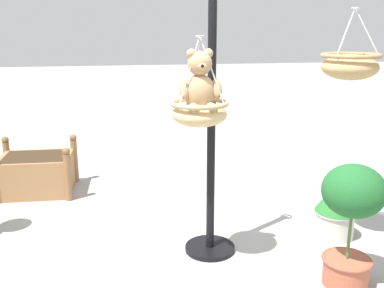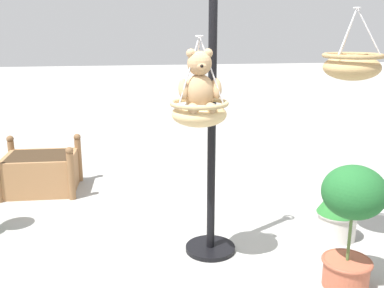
{
  "view_description": "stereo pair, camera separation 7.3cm",
  "coord_description": "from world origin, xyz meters",
  "px_view_note": "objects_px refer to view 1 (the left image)",
  "views": [
    {
      "loc": [
        0.57,
        3.39,
        1.93
      ],
      "look_at": [
        -0.03,
        0.07,
        1.03
      ],
      "focal_mm": 41.22,
      "sensor_mm": 36.0,
      "label": 1
    },
    {
      "loc": [
        0.49,
        3.4,
        1.93
      ],
      "look_at": [
        -0.03,
        0.07,
        1.03
      ],
      "focal_mm": 41.22,
      "sensor_mm": 36.0,
      "label": 2
    }
  ],
  "objects_px": {
    "teddy_bear": "(200,85)",
    "wooden_planter_box": "(37,172)",
    "potted_plant_trailing_ivy": "(336,208)",
    "potted_plant_tall_leafy": "(352,213)",
    "hanging_basket_with_teddy": "(199,112)",
    "display_pole_central": "(211,178)",
    "hanging_basket_left_high": "(350,65)"
  },
  "relations": [
    {
      "from": "display_pole_central",
      "to": "potted_plant_trailing_ivy",
      "type": "bearing_deg",
      "value": -177.08
    },
    {
      "from": "teddy_bear",
      "to": "potted_plant_tall_leafy",
      "type": "relative_size",
      "value": 0.49
    },
    {
      "from": "potted_plant_trailing_ivy",
      "to": "potted_plant_tall_leafy",
      "type": "bearing_deg",
      "value": 68.3
    },
    {
      "from": "potted_plant_tall_leafy",
      "to": "hanging_basket_with_teddy",
      "type": "bearing_deg",
      "value": -23.3
    },
    {
      "from": "hanging_basket_left_high",
      "to": "potted_plant_tall_leafy",
      "type": "distance_m",
      "value": 1.21
    },
    {
      "from": "wooden_planter_box",
      "to": "potted_plant_trailing_ivy",
      "type": "distance_m",
      "value": 3.41
    },
    {
      "from": "display_pole_central",
      "to": "wooden_planter_box",
      "type": "height_order",
      "value": "display_pole_central"
    },
    {
      "from": "wooden_planter_box",
      "to": "potted_plant_tall_leafy",
      "type": "xyz_separation_m",
      "value": [
        -2.65,
        2.48,
        0.34
      ]
    },
    {
      "from": "hanging_basket_with_teddy",
      "to": "hanging_basket_left_high",
      "type": "distance_m",
      "value": 1.32
    },
    {
      "from": "teddy_bear",
      "to": "display_pole_central",
      "type": "bearing_deg",
      "value": -118.8
    },
    {
      "from": "wooden_planter_box",
      "to": "hanging_basket_with_teddy",
      "type": "bearing_deg",
      "value": 128.12
    },
    {
      "from": "hanging_basket_with_teddy",
      "to": "wooden_planter_box",
      "type": "distance_m",
      "value": 2.78
    },
    {
      "from": "hanging_basket_with_teddy",
      "to": "teddy_bear",
      "type": "xyz_separation_m",
      "value": [
        0.0,
        0.02,
        0.2
      ]
    },
    {
      "from": "hanging_basket_with_teddy",
      "to": "potted_plant_trailing_ivy",
      "type": "xyz_separation_m",
      "value": [
        -1.37,
        -0.31,
        -1.02
      ]
    },
    {
      "from": "wooden_planter_box",
      "to": "teddy_bear",
      "type": "bearing_deg",
      "value": 127.81
    },
    {
      "from": "teddy_bear",
      "to": "potted_plant_trailing_ivy",
      "type": "distance_m",
      "value": 1.87
    },
    {
      "from": "hanging_basket_with_teddy",
      "to": "wooden_planter_box",
      "type": "xyz_separation_m",
      "value": [
        1.58,
        -2.02,
        -1.06
      ]
    },
    {
      "from": "teddy_bear",
      "to": "potted_plant_trailing_ivy",
      "type": "relative_size",
      "value": 0.84
    },
    {
      "from": "teddy_bear",
      "to": "wooden_planter_box",
      "type": "bearing_deg",
      "value": -52.19
    },
    {
      "from": "teddy_bear",
      "to": "potted_plant_tall_leafy",
      "type": "height_order",
      "value": "teddy_bear"
    },
    {
      "from": "hanging_basket_with_teddy",
      "to": "potted_plant_trailing_ivy",
      "type": "height_order",
      "value": "hanging_basket_with_teddy"
    },
    {
      "from": "display_pole_central",
      "to": "teddy_bear",
      "type": "bearing_deg",
      "value": 61.2
    },
    {
      "from": "hanging_basket_with_teddy",
      "to": "wooden_planter_box",
      "type": "bearing_deg",
      "value": -51.88
    },
    {
      "from": "teddy_bear",
      "to": "hanging_basket_left_high",
      "type": "distance_m",
      "value": 1.29
    },
    {
      "from": "wooden_planter_box",
      "to": "display_pole_central",
      "type": "bearing_deg",
      "value": 134.44
    },
    {
      "from": "display_pole_central",
      "to": "potted_plant_trailing_ivy",
      "type": "xyz_separation_m",
      "value": [
        -1.22,
        -0.06,
        -0.39
      ]
    },
    {
      "from": "hanging_basket_with_teddy",
      "to": "display_pole_central",
      "type": "bearing_deg",
      "value": -120.96
    },
    {
      "from": "display_pole_central",
      "to": "hanging_basket_left_high",
      "type": "height_order",
      "value": "display_pole_central"
    },
    {
      "from": "hanging_basket_with_teddy",
      "to": "potted_plant_tall_leafy",
      "type": "height_order",
      "value": "hanging_basket_with_teddy"
    },
    {
      "from": "hanging_basket_left_high",
      "to": "teddy_bear",
      "type": "bearing_deg",
      "value": 6.83
    },
    {
      "from": "hanging_basket_left_high",
      "to": "potted_plant_trailing_ivy",
      "type": "relative_size",
      "value": 1.03
    },
    {
      "from": "display_pole_central",
      "to": "teddy_bear",
      "type": "relative_size",
      "value": 4.8
    }
  ]
}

